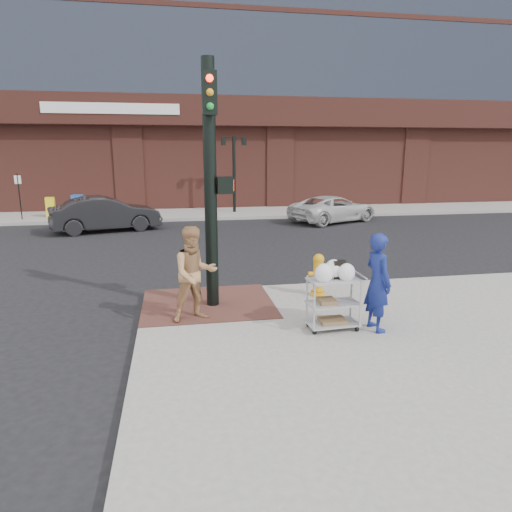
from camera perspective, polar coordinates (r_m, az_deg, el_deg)
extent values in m
plane|color=black|center=(9.29, -1.83, -8.37)|extent=(220.00, 220.00, 0.00)
cube|color=gray|center=(42.95, 8.54, 8.45)|extent=(65.00, 36.00, 0.15)
cube|color=#573028|center=(10.01, -6.02, -5.87)|extent=(2.80, 2.40, 0.01)
cube|color=brown|center=(41.47, -1.40, 28.05)|extent=(42.00, 26.00, 28.00)
cylinder|color=black|center=(24.80, -2.76, 10.14)|extent=(0.16, 0.16, 4.00)
cube|color=black|center=(24.78, -2.80, 14.53)|extent=(1.20, 0.06, 0.06)
cube|color=black|center=(24.71, -4.10, 14.06)|extent=(0.22, 0.22, 0.35)
cube|color=black|center=(24.85, -1.50, 14.08)|extent=(0.22, 0.22, 0.35)
cylinder|color=black|center=(24.74, -27.45, 6.61)|extent=(0.05, 0.05, 2.20)
cylinder|color=black|center=(9.42, -5.72, 8.47)|extent=(0.26, 0.26, 5.00)
cube|color=black|center=(9.44, -3.89, 8.82)|extent=(0.32, 0.28, 0.34)
cube|color=#FF260C|center=(9.46, -2.92, 8.84)|extent=(0.02, 0.18, 0.22)
cube|color=black|center=(9.17, -5.84, 19.62)|extent=(0.28, 0.18, 0.80)
imported|color=navy|center=(8.58, 14.98, -3.17)|extent=(0.53, 0.72, 1.82)
imported|color=#AC7C51|center=(8.84, -7.67, -2.24)|extent=(1.05, 0.92, 1.85)
imported|color=black|center=(20.65, -18.29, 5.02)|extent=(4.80, 2.77, 1.50)
imported|color=silver|center=(22.58, 9.66, 5.83)|extent=(5.02, 3.83, 1.27)
cube|color=#97989C|center=(8.41, 9.74, -2.99)|extent=(0.97, 0.59, 0.03)
cube|color=#97989C|center=(8.54, 9.63, -5.87)|extent=(0.97, 0.59, 0.03)
cube|color=#97989C|center=(8.67, 9.53, -8.27)|extent=(0.97, 0.59, 0.03)
cube|color=black|center=(8.45, 10.33, -1.77)|extent=(0.23, 0.15, 0.33)
cube|color=brown|center=(8.48, 8.85, -5.60)|extent=(0.31, 0.35, 0.08)
cube|color=brown|center=(8.65, 9.54, -7.95)|extent=(0.48, 0.37, 0.07)
cylinder|color=orange|center=(10.59, 7.71, -4.64)|extent=(0.32, 0.32, 0.09)
cylinder|color=orange|center=(10.47, 7.77, -2.49)|extent=(0.23, 0.23, 0.71)
sphere|color=orange|center=(10.37, 7.84, -0.41)|extent=(0.25, 0.25, 0.25)
cylinder|color=orange|center=(10.45, 7.78, -2.18)|extent=(0.46, 0.10, 0.10)
cube|color=maroon|center=(24.08, -19.85, 5.71)|extent=(0.52, 0.50, 0.99)
cube|color=yellow|center=(25.11, -24.29, 5.60)|extent=(0.45, 0.41, 0.99)
cube|color=blue|center=(24.46, -21.38, 5.83)|extent=(0.53, 0.49, 1.11)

